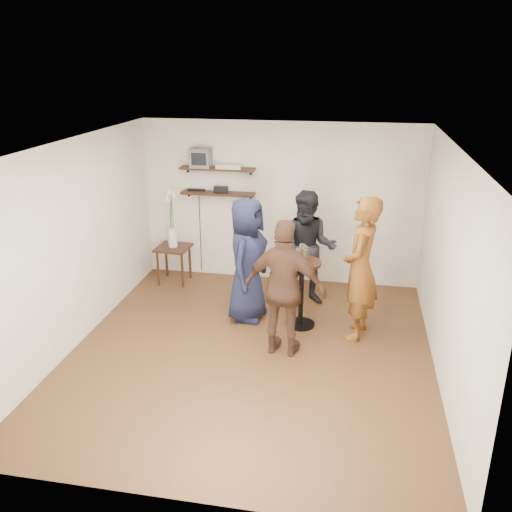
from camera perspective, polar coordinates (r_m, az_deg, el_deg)
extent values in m
cube|color=#402714|center=(6.97, -0.57, -10.25)|extent=(4.50, 5.00, 0.04)
cube|color=white|center=(6.07, -0.65, 11.75)|extent=(4.50, 5.00, 0.04)
cube|color=silver|center=(8.78, 2.59, 5.59)|extent=(4.50, 0.04, 2.60)
cube|color=silver|center=(4.20, -7.40, -11.79)|extent=(4.50, 0.04, 2.60)
cube|color=silver|center=(7.17, -18.70, 1.14)|extent=(0.04, 5.00, 2.60)
cube|color=silver|center=(6.39, 19.79, -1.31)|extent=(0.04, 5.00, 2.60)
cube|color=black|center=(8.71, -4.11, 9.16)|extent=(1.20, 0.25, 0.04)
cube|color=black|center=(8.79, -4.04, 6.60)|extent=(1.20, 0.25, 0.04)
cube|color=#59595B|center=(8.75, -5.78, 10.27)|extent=(0.32, 0.30, 0.30)
cube|color=silver|center=(8.65, -2.79, 9.43)|extent=(0.40, 0.24, 0.06)
cube|color=black|center=(8.77, -3.72, 7.02)|extent=(0.22, 0.10, 0.10)
cube|color=black|center=(8.93, -6.29, 6.96)|extent=(0.30, 0.05, 0.03)
cube|color=black|center=(8.91, -8.70, 0.87)|extent=(0.54, 0.54, 0.04)
cylinder|color=black|center=(8.91, -10.27, -1.35)|extent=(0.04, 0.04, 0.57)
cylinder|color=black|center=(8.78, -7.76, -1.54)|extent=(0.04, 0.04, 0.57)
cylinder|color=black|center=(9.27, -9.40, -0.44)|extent=(0.04, 0.04, 0.57)
cylinder|color=black|center=(9.14, -6.97, -0.61)|extent=(0.04, 0.04, 0.57)
cylinder|color=silver|center=(8.86, -8.76, 1.95)|extent=(0.15, 0.15, 0.31)
cylinder|color=#256A1E|center=(8.77, -9.00, 3.92)|extent=(0.01, 0.07, 0.57)
cone|color=white|center=(8.69, -9.37, 6.13)|extent=(0.07, 0.09, 0.12)
cylinder|color=#256A1E|center=(8.76, -8.77, 4.12)|extent=(0.04, 0.06, 0.63)
cone|color=white|center=(8.67, -8.67, 6.56)|extent=(0.11, 0.13, 0.13)
cylinder|color=#256A1E|center=(8.73, -8.93, 4.28)|extent=(0.10, 0.09, 0.69)
cone|color=white|center=(8.60, -9.14, 6.85)|extent=(0.13, 0.13, 0.13)
cylinder|color=black|center=(7.26, 4.88, -0.71)|extent=(0.52, 0.52, 0.04)
cylinder|color=black|center=(7.44, 4.77, -4.02)|extent=(0.07, 0.07, 0.88)
cylinder|color=black|center=(7.63, 4.67, -7.14)|extent=(0.40, 0.40, 0.03)
cylinder|color=silver|center=(7.22, 4.44, -0.64)|extent=(0.06, 0.06, 0.00)
cylinder|color=silver|center=(7.20, 4.45, -0.30)|extent=(0.01, 0.01, 0.09)
cylinder|color=silver|center=(7.17, 4.47, 0.45)|extent=(0.07, 0.07, 0.11)
cylinder|color=tan|center=(7.17, 4.47, 0.28)|extent=(0.06, 0.06, 0.06)
cylinder|color=silver|center=(7.21, 5.25, -0.70)|extent=(0.06, 0.06, 0.00)
cylinder|color=silver|center=(7.19, 5.27, -0.38)|extent=(0.01, 0.01, 0.08)
cylinder|color=silver|center=(7.16, 5.29, 0.31)|extent=(0.06, 0.06, 0.10)
cylinder|color=tan|center=(7.17, 5.28, 0.15)|extent=(0.06, 0.06, 0.06)
cylinder|color=silver|center=(7.32, 4.84, -0.35)|extent=(0.06, 0.06, 0.00)
cylinder|color=silver|center=(7.30, 4.85, 0.02)|extent=(0.01, 0.01, 0.10)
cylinder|color=silver|center=(7.27, 4.87, 0.82)|extent=(0.07, 0.07, 0.12)
cylinder|color=tan|center=(7.27, 4.87, 0.64)|extent=(0.07, 0.07, 0.06)
cylinder|color=silver|center=(7.27, 5.12, -0.50)|extent=(0.06, 0.06, 0.00)
cylinder|color=silver|center=(7.25, 5.13, -0.14)|extent=(0.01, 0.01, 0.09)
cylinder|color=silver|center=(7.22, 5.16, 0.64)|extent=(0.07, 0.07, 0.12)
cylinder|color=tan|center=(7.23, 5.15, 0.46)|extent=(0.06, 0.06, 0.06)
imported|color=red|center=(7.09, 10.94, -1.32)|extent=(0.58, 0.77, 1.91)
imported|color=black|center=(8.01, 5.53, 0.80)|extent=(0.85, 0.67, 1.73)
imported|color=black|center=(7.49, -0.93, -0.39)|extent=(0.68, 0.93, 1.76)
imported|color=#462B1E|center=(6.59, 3.06, -3.49)|extent=(1.07, 0.58, 1.74)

